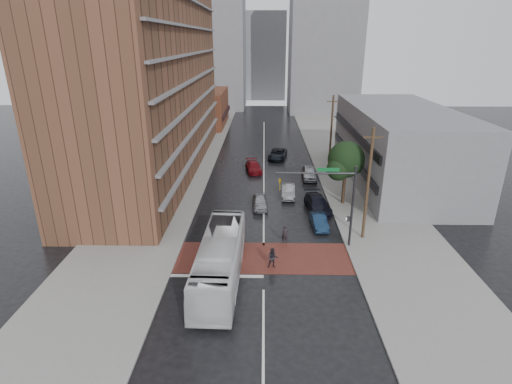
{
  "coord_description": "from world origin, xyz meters",
  "views": [
    {
      "loc": [
        -0.07,
        -27.92,
        16.61
      ],
      "look_at": [
        -0.74,
        6.29,
        3.5
      ],
      "focal_mm": 28.0,
      "sensor_mm": 36.0,
      "label": 1
    }
  ],
  "objects_px": {
    "pedestrian_a": "(285,234)",
    "suv_travel": "(278,154)",
    "car_parked_near": "(319,221)",
    "car_parked_mid": "(318,204)",
    "pedestrian_b": "(273,258)",
    "car_travel_a": "(260,202)",
    "car_parked_far": "(309,173)",
    "car_travel_b": "(288,191)",
    "transit_bus": "(220,259)",
    "car_travel_c": "(254,167)"
  },
  "relations": [
    {
      "from": "pedestrian_a",
      "to": "car_travel_b",
      "type": "distance_m",
      "value": 11.06
    },
    {
      "from": "pedestrian_b",
      "to": "suv_travel",
      "type": "height_order",
      "value": "pedestrian_b"
    },
    {
      "from": "car_travel_c",
      "to": "car_parked_near",
      "type": "distance_m",
      "value": 18.08
    },
    {
      "from": "car_travel_c",
      "to": "car_travel_a",
      "type": "bearing_deg",
      "value": -95.42
    },
    {
      "from": "suv_travel",
      "to": "car_travel_c",
      "type": "bearing_deg",
      "value": -108.75
    },
    {
      "from": "transit_bus",
      "to": "pedestrian_b",
      "type": "distance_m",
      "value": 4.27
    },
    {
      "from": "pedestrian_a",
      "to": "car_parked_far",
      "type": "height_order",
      "value": "pedestrian_a"
    },
    {
      "from": "car_parked_far",
      "to": "suv_travel",
      "type": "bearing_deg",
      "value": 114.33
    },
    {
      "from": "car_parked_near",
      "to": "car_parked_far",
      "type": "bearing_deg",
      "value": 83.89
    },
    {
      "from": "transit_bus",
      "to": "car_travel_c",
      "type": "xyz_separation_m",
      "value": [
        1.78,
        25.69,
        -1.01
      ]
    },
    {
      "from": "car_travel_a",
      "to": "car_parked_far",
      "type": "relative_size",
      "value": 0.85
    },
    {
      "from": "car_parked_mid",
      "to": "suv_travel",
      "type": "bearing_deg",
      "value": 92.88
    },
    {
      "from": "pedestrian_b",
      "to": "car_travel_a",
      "type": "height_order",
      "value": "pedestrian_b"
    },
    {
      "from": "suv_travel",
      "to": "car_parked_near",
      "type": "distance_m",
      "value": 23.33
    },
    {
      "from": "pedestrian_b",
      "to": "car_travel_a",
      "type": "bearing_deg",
      "value": 95.91
    },
    {
      "from": "transit_bus",
      "to": "suv_travel",
      "type": "bearing_deg",
      "value": 82.21
    },
    {
      "from": "car_parked_near",
      "to": "pedestrian_b",
      "type": "bearing_deg",
      "value": -125.6
    },
    {
      "from": "car_travel_a",
      "to": "suv_travel",
      "type": "distance_m",
      "value": 18.71
    },
    {
      "from": "pedestrian_b",
      "to": "car_travel_b",
      "type": "height_order",
      "value": "pedestrian_b"
    },
    {
      "from": "pedestrian_a",
      "to": "car_parked_near",
      "type": "xyz_separation_m",
      "value": [
        3.36,
        3.24,
        -0.23
      ]
    },
    {
      "from": "pedestrian_a",
      "to": "car_travel_c",
      "type": "xyz_separation_m",
      "value": [
        -3.23,
        20.07,
        -0.18
      ]
    },
    {
      "from": "car_parked_far",
      "to": "car_travel_c",
      "type": "bearing_deg",
      "value": 161.25
    },
    {
      "from": "suv_travel",
      "to": "car_parked_far",
      "type": "height_order",
      "value": "car_parked_far"
    },
    {
      "from": "pedestrian_b",
      "to": "car_travel_c",
      "type": "xyz_separation_m",
      "value": [
        -2.09,
        24.09,
        -0.17
      ]
    },
    {
      "from": "car_travel_c",
      "to": "car_travel_b",
      "type": "bearing_deg",
      "value": -75.39
    },
    {
      "from": "car_travel_b",
      "to": "car_parked_far",
      "type": "relative_size",
      "value": 0.91
    },
    {
      "from": "suv_travel",
      "to": "pedestrian_a",
      "type": "bearing_deg",
      "value": -80.62
    },
    {
      "from": "car_travel_b",
      "to": "car_travel_c",
      "type": "height_order",
      "value": "car_travel_b"
    },
    {
      "from": "pedestrian_b",
      "to": "car_travel_a",
      "type": "relative_size",
      "value": 0.43
    },
    {
      "from": "pedestrian_b",
      "to": "car_travel_b",
      "type": "distance_m",
      "value": 15.18
    },
    {
      "from": "car_travel_c",
      "to": "suv_travel",
      "type": "bearing_deg",
      "value": 51.53
    },
    {
      "from": "pedestrian_a",
      "to": "car_parked_mid",
      "type": "bearing_deg",
      "value": 73.37
    },
    {
      "from": "pedestrian_a",
      "to": "pedestrian_b",
      "type": "xyz_separation_m",
      "value": [
        -1.14,
        -4.02,
        -0.01
      ]
    },
    {
      "from": "suv_travel",
      "to": "car_parked_near",
      "type": "relative_size",
      "value": 1.39
    },
    {
      "from": "pedestrian_b",
      "to": "transit_bus",
      "type": "bearing_deg",
      "value": -157.07
    },
    {
      "from": "suv_travel",
      "to": "car_parked_near",
      "type": "xyz_separation_m",
      "value": [
        3.17,
        -23.12,
        -0.1
      ]
    },
    {
      "from": "car_travel_b",
      "to": "car_parked_mid",
      "type": "bearing_deg",
      "value": -50.99
    },
    {
      "from": "car_travel_a",
      "to": "car_travel_c",
      "type": "distance_m",
      "value": 12.31
    },
    {
      "from": "suv_travel",
      "to": "car_parked_far",
      "type": "xyz_separation_m",
      "value": [
        3.74,
        -8.94,
        0.06
      ]
    },
    {
      "from": "pedestrian_a",
      "to": "suv_travel",
      "type": "height_order",
      "value": "pedestrian_a"
    },
    {
      "from": "car_parked_mid",
      "to": "car_travel_a",
      "type": "bearing_deg",
      "value": 166.66
    },
    {
      "from": "car_travel_a",
      "to": "car_travel_c",
      "type": "bearing_deg",
      "value": 91.59
    },
    {
      "from": "car_travel_a",
      "to": "car_travel_c",
      "type": "relative_size",
      "value": 0.85
    },
    {
      "from": "car_travel_c",
      "to": "car_parked_far",
      "type": "xyz_separation_m",
      "value": [
        7.16,
        -2.66,
        0.12
      ]
    },
    {
      "from": "pedestrian_b",
      "to": "suv_travel",
      "type": "bearing_deg",
      "value": 87.98
    },
    {
      "from": "car_travel_c",
      "to": "car_parked_near",
      "type": "relative_size",
      "value": 1.22
    },
    {
      "from": "car_parked_mid",
      "to": "pedestrian_b",
      "type": "bearing_deg",
      "value": -120.9
    },
    {
      "from": "transit_bus",
      "to": "car_parked_far",
      "type": "height_order",
      "value": "transit_bus"
    },
    {
      "from": "car_travel_b",
      "to": "suv_travel",
      "type": "height_order",
      "value": "suv_travel"
    },
    {
      "from": "car_parked_near",
      "to": "car_parked_far",
      "type": "distance_m",
      "value": 14.18
    }
  ]
}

